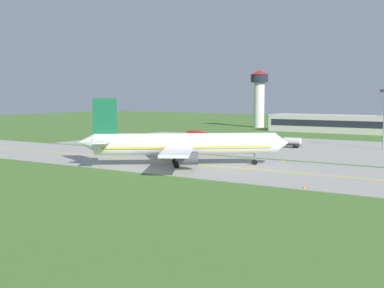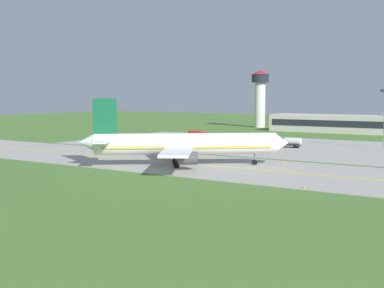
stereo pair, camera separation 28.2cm
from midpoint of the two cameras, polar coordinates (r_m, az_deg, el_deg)
ground_plane at (r=95.34m, az=2.18°, el=-2.49°), size 500.00×500.00×0.00m
taxiway_strip at (r=95.34m, az=2.18°, el=-2.46°), size 240.00×28.00×0.10m
apron_pad at (r=129.69m, az=15.56°, el=-0.55°), size 140.00×52.00×0.10m
taxiway_centreline at (r=95.33m, az=2.18°, el=-2.43°), size 220.00×0.60×0.01m
airplane_lead at (r=94.75m, az=-0.86°, el=-0.02°), size 33.56×29.18×12.70m
service_truck_baggage at (r=152.61m, az=0.68°, el=1.08°), size 6.17×2.79×2.60m
service_truck_fuel at (r=131.29m, az=-5.36°, el=0.35°), size 5.66×5.73×2.65m
service_truck_catering at (r=130.56m, az=10.96°, el=0.24°), size 6.12×2.66×2.65m
terminal_building at (r=187.85m, az=17.74°, el=2.14°), size 58.97×12.43×7.45m
control_tower at (r=212.51m, az=7.70°, el=5.74°), size 7.60×7.60×23.60m
traffic_cone_near_edge at (r=73.62m, az=12.58°, el=-4.75°), size 0.44×0.44×0.60m
traffic_cone_mid_edge at (r=108.58m, az=2.49°, el=-1.36°), size 0.44×0.44×0.60m
traffic_cone_far_edge at (r=101.29m, az=10.33°, el=-1.93°), size 0.44×0.44×0.60m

